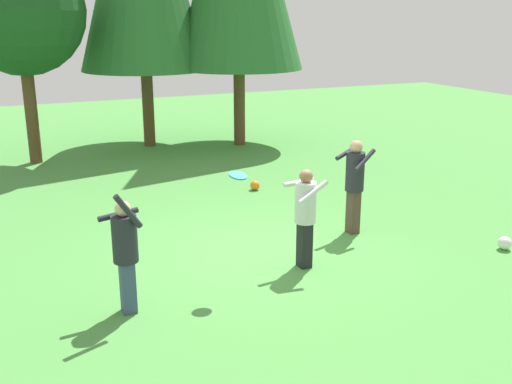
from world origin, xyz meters
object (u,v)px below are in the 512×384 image
tree_left (20,11)px  person_thrower (125,247)px  ball_orange (255,185)px  ball_white (505,243)px  person_bystander (355,178)px  frisbee (238,176)px  person_catcher (305,210)px

tree_left → person_thrower: bearing=-87.9°
ball_orange → person_thrower: bearing=-130.6°
person_thrower → ball_white: size_ratio=7.46×
person_bystander → tree_left: size_ratio=0.31×
person_thrower → tree_left: 10.10m
tree_left → person_bystander: bearing=-59.5°
person_bystander → tree_left: bearing=-81.8°
frisbee → tree_left: tree_left is taller
frisbee → ball_white: size_ratio=1.55×
person_catcher → tree_left: bearing=-76.8°
frisbee → ball_orange: size_ratio=1.64×
tree_left → ball_orange: bearing=-48.4°
person_thrower → ball_white: bearing=-11.2°
frisbee → person_catcher: bearing=6.3°
person_catcher → ball_orange: 4.55m
ball_white → tree_left: tree_left is taller
person_bystander → frisbee: size_ratio=4.81×
person_catcher → frisbee: 1.42m
person_bystander → ball_orange: (-0.50, 3.33, -0.94)m
frisbee → person_thrower: bearing=-172.7°
person_catcher → person_bystander: bearing=-153.8°
person_catcher → ball_orange: person_catcher is taller
person_bystander → ball_orange: 3.49m
ball_white → tree_left: 12.76m
frisbee → ball_white: 5.03m
person_catcher → ball_orange: size_ratio=7.28×
frisbee → person_bystander: bearing=22.3°
ball_orange → ball_white: bearing=-64.6°
person_catcher → person_bystander: 1.88m
frisbee → ball_white: frisbee is taller
person_thrower → ball_orange: size_ratio=7.91×
ball_white → tree_left: (-6.81, 10.07, 3.87)m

